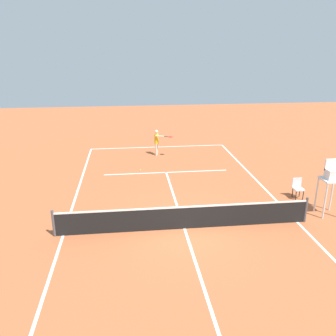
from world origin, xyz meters
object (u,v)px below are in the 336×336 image
(courtside_chair_mid, at_px, (298,187))
(tennis_ball, at_px, (140,170))
(player_serving, at_px, (157,140))
(umpire_chair, at_px, (331,179))

(courtside_chair_mid, bearing_deg, tennis_ball, -32.98)
(player_serving, xyz_separation_m, courtside_chair_mid, (-5.92, 7.54, -0.47))
(umpire_chair, distance_m, courtside_chair_mid, 2.10)
(umpire_chair, relative_size, courtside_chair_mid, 2.54)
(player_serving, xyz_separation_m, umpire_chair, (-6.38, 9.29, 0.61))
(umpire_chair, bearing_deg, courtside_chair_mid, -75.24)
(umpire_chair, bearing_deg, tennis_ball, -39.98)
(tennis_ball, bearing_deg, courtside_chair_mid, 147.02)
(courtside_chair_mid, bearing_deg, player_serving, -51.87)
(player_serving, relative_size, courtside_chair_mid, 1.77)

